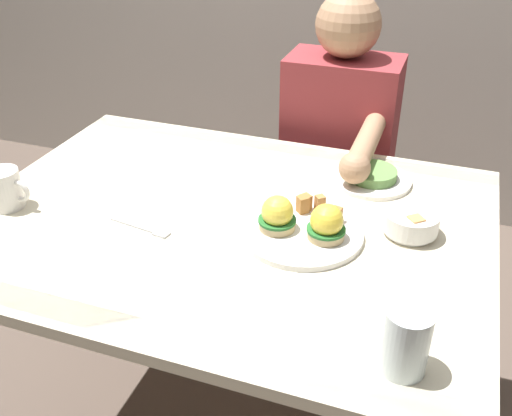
% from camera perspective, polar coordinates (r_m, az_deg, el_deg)
% --- Properties ---
extents(dining_table, '(1.20, 0.90, 0.74)m').
position_cam_1_polar(dining_table, '(1.42, -2.87, -4.52)').
color(dining_table, beige).
rests_on(dining_table, ground_plane).
extents(eggs_benedict_plate, '(0.27, 0.27, 0.09)m').
position_cam_1_polar(eggs_benedict_plate, '(1.28, 4.54, -1.71)').
color(eggs_benedict_plate, white).
rests_on(eggs_benedict_plate, dining_table).
extents(fruit_bowl, '(0.12, 0.12, 0.06)m').
position_cam_1_polar(fruit_bowl, '(1.33, 14.86, -1.40)').
color(fruit_bowl, white).
rests_on(fruit_bowl, dining_table).
extents(coffee_mug, '(0.11, 0.08, 0.09)m').
position_cam_1_polar(coffee_mug, '(1.50, -23.24, 1.81)').
color(coffee_mug, white).
rests_on(coffee_mug, dining_table).
extents(fork, '(0.16, 0.04, 0.00)m').
position_cam_1_polar(fork, '(1.34, -10.90, -1.93)').
color(fork, silver).
rests_on(fork, dining_table).
extents(water_glass_near, '(0.08, 0.08, 0.12)m').
position_cam_1_polar(water_glass_near, '(0.99, 14.31, -12.74)').
color(water_glass_near, silver).
rests_on(water_glass_near, dining_table).
extents(side_plate, '(0.20, 0.20, 0.04)m').
position_cam_1_polar(side_plate, '(1.53, 11.23, 2.94)').
color(side_plate, white).
rests_on(side_plate, dining_table).
extents(diner_person, '(0.34, 0.54, 1.14)m').
position_cam_1_polar(diner_person, '(1.88, 7.92, 5.25)').
color(diner_person, '#33333D').
rests_on(diner_person, ground_plane).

